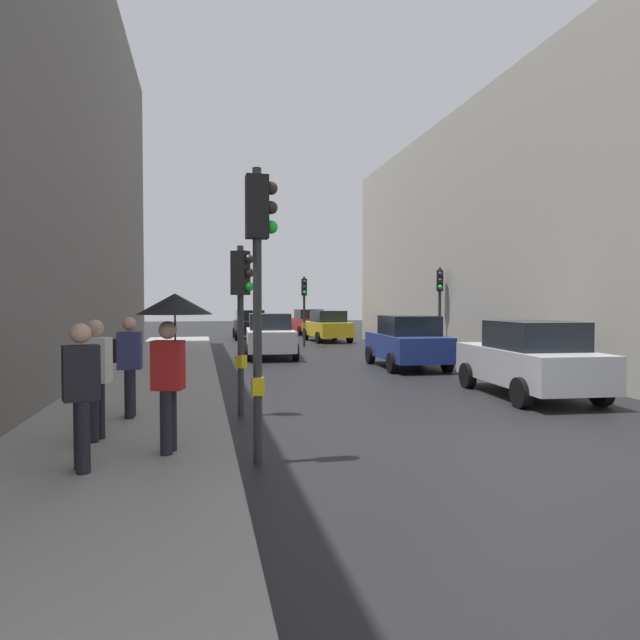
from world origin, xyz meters
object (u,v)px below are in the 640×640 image
object	(u,v)px
traffic_light_near_left	(259,261)
car_dark_suv	(250,324)
pedestrian_in_dark_coat	(81,390)
traffic_light_near_right	(242,299)
car_red_sedan	(308,322)
traffic_light_mid_street	(440,296)
pedestrian_with_grey_backpack	(127,361)
car_yellow_taxi	(327,326)
car_white_compact	(270,336)
pedestrian_with_black_backpack	(93,372)
traffic_light_far_median	(304,298)
car_blue_van	(407,342)
car_silver_hatchback	(530,359)
pedestrian_with_umbrella	(173,328)

from	to	relation	value
traffic_light_near_left	car_dark_suv	bearing A→B (deg)	85.19
car_dark_suv	pedestrian_in_dark_coat	bearing A→B (deg)	-99.38
car_dark_suv	pedestrian_in_dark_coat	world-z (taller)	pedestrian_in_dark_coat
traffic_light_near_right	car_red_sedan	xyz separation A→B (m)	(6.55, 26.57, -1.38)
traffic_light_mid_street	pedestrian_with_grey_backpack	world-z (taller)	traffic_light_mid_street
car_yellow_taxi	traffic_light_mid_street	bearing A→B (deg)	-76.78
pedestrian_in_dark_coat	car_white_compact	bearing A→B (deg)	74.41
pedestrian_with_grey_backpack	traffic_light_mid_street	bearing A→B (deg)	43.42
traffic_light_near_left	car_yellow_taxi	distance (m)	23.43
traffic_light_mid_street	pedestrian_with_black_backpack	distance (m)	15.94
car_yellow_taxi	pedestrian_in_dark_coat	bearing A→B (deg)	-110.15
pedestrian_with_black_backpack	pedestrian_in_dark_coat	distance (m)	1.52
pedestrian_in_dark_coat	traffic_light_far_median	bearing A→B (deg)	71.79
traffic_light_near_right	car_red_sedan	world-z (taller)	traffic_light_near_right
traffic_light_mid_street	pedestrian_with_black_backpack	world-z (taller)	traffic_light_mid_street
pedestrian_with_grey_backpack	pedestrian_in_dark_coat	size ratio (longest dim) A/B	1.00
car_yellow_taxi	car_blue_van	size ratio (longest dim) A/B	1.01
car_silver_hatchback	pedestrian_with_black_backpack	xyz separation A→B (m)	(-9.01, -2.76, 0.29)
traffic_light_near_right	pedestrian_with_umbrella	world-z (taller)	traffic_light_near_right
traffic_light_far_median	car_yellow_taxi	xyz separation A→B (m)	(1.96, 3.32, -1.54)
car_blue_van	pedestrian_with_black_backpack	xyz separation A→B (m)	(-8.31, -8.65, 0.29)
car_dark_suv	pedestrian_with_black_backpack	world-z (taller)	pedestrian_with_black_backpack
car_yellow_taxi	pedestrian_with_umbrella	world-z (taller)	pedestrian_with_umbrella
car_red_sedan	pedestrian_in_dark_coat	distance (m)	31.34
car_silver_hatchback	car_yellow_taxi	world-z (taller)	same
traffic_light_near_left	car_white_compact	size ratio (longest dim) A/B	0.92
traffic_light_near_left	car_blue_van	bearing A→B (deg)	58.42
traffic_light_near_left	car_white_compact	bearing A→B (deg)	82.30
traffic_light_far_median	traffic_light_near_left	world-z (taller)	traffic_light_near_left
car_red_sedan	pedestrian_with_umbrella	distance (m)	30.52
car_red_sedan	pedestrian_with_black_backpack	world-z (taller)	pedestrian_with_black_backpack
car_dark_suv	traffic_light_near_right	bearing A→B (deg)	-95.48
traffic_light_far_median	car_blue_van	bearing A→B (deg)	-79.70
car_blue_van	traffic_light_far_median	bearing A→B (deg)	100.30
car_yellow_taxi	car_silver_hatchback	bearing A→B (deg)	-88.63
traffic_light_near_left	pedestrian_in_dark_coat	bearing A→B (deg)	-169.41
traffic_light_far_median	traffic_light_near_left	size ratio (longest dim) A/B	0.88
pedestrian_with_black_backpack	car_white_compact	bearing A→B (deg)	72.12
car_silver_hatchback	pedestrian_with_umbrella	xyz separation A→B (m)	(-7.82, -3.69, 0.96)
traffic_light_near_right	car_red_sedan	size ratio (longest dim) A/B	0.76
traffic_light_near_right	car_silver_hatchback	distance (m)	6.87
car_yellow_taxi	car_blue_van	world-z (taller)	same
pedestrian_with_umbrella	pedestrian_in_dark_coat	size ratio (longest dim) A/B	1.21
traffic_light_near_left	traffic_light_mid_street	bearing A→B (deg)	56.02
pedestrian_with_grey_backpack	pedestrian_in_dark_coat	bearing A→B (deg)	-92.38
traffic_light_mid_street	car_yellow_taxi	bearing A→B (deg)	103.22
car_blue_van	car_red_sedan	world-z (taller)	same
car_yellow_taxi	pedestrian_with_black_backpack	size ratio (longest dim) A/B	2.44
car_yellow_taxi	pedestrian_with_umbrella	xyz separation A→B (m)	(-7.38, -22.33, 0.96)
traffic_light_mid_street	pedestrian_in_dark_coat	bearing A→B (deg)	-129.30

